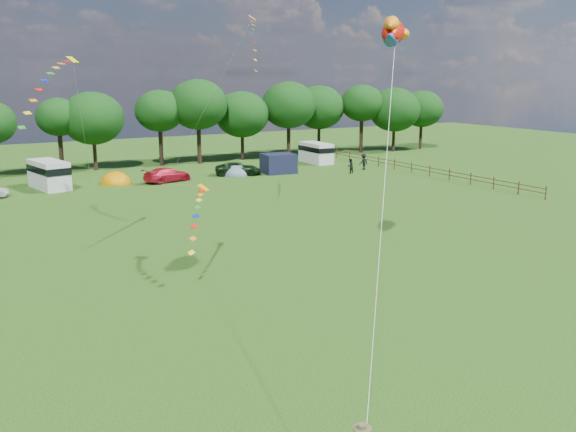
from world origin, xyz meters
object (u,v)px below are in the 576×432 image
car_c (167,175)px  walker_b (364,162)px  walker_a (350,166)px  tent_orange (116,184)px  tent_greyblue (235,175)px  campervan_c (49,174)px  campervan_d (316,152)px  fish_kite (393,32)px  car_d (238,169)px

car_c → walker_b: (22.53, -3.22, 0.20)m
car_c → walker_b: walker_b is taller
car_c → walker_a: walker_a is taller
tent_orange → tent_greyblue: (12.84, -0.90, 0.00)m
walker_a → campervan_c: bearing=-21.9°
campervan_d → fish_kite: size_ratio=1.59×
walker_a → walker_b: 3.20m
tent_greyblue → walker_b: walker_b is taller
car_c → walker_a: size_ratio=2.97×
tent_orange → walker_b: walker_b is taller
tent_greyblue → walker_a: walker_a is taller
tent_greyblue → fish_kite: size_ratio=1.08×
campervan_d → walker_b: size_ratio=2.76×
tent_orange → campervan_c: bearing=176.4°
tent_greyblue → walker_b: size_ratio=1.88×
car_c → tent_orange: (-4.95, 1.51, -0.72)m
walker_a → fish_kite: bearing=48.0°
tent_greyblue → car_c: bearing=-175.5°
car_c → fish_kite: (0.66, -34.96, 12.32)m
car_d → tent_orange: size_ratio=1.48×
car_d → walker_a: size_ratio=3.07×
tent_greyblue → fish_kite: (-7.23, -35.57, 13.04)m
walker_a → tent_greyblue: bearing=-33.9°
campervan_c → walker_b: campervan_c is taller
campervan_d → car_d: bearing=108.8°
walker_a → walker_b: (2.87, 1.40, 0.11)m
walker_b → tent_orange: bearing=-19.1°
car_c → tent_greyblue: 7.95m
campervan_d → tent_orange: (-25.87, -3.06, -1.33)m
campervan_c → walker_b: size_ratio=3.15×
campervan_d → walker_b: 7.96m
tent_greyblue → tent_orange: bearing=176.0°
tent_greyblue → car_d: bearing=-19.2°
fish_kite → walker_b: fish_kite is taller
fish_kite → walker_b: bearing=10.0°
fish_kite → walker_a: bearing=12.5°
walker_b → car_c: bearing=-17.5°
walker_a → car_d: bearing=-34.1°
car_d → campervan_c: (-19.50, 1.42, 0.77)m
car_d → walker_a: bearing=-91.1°
campervan_c → tent_greyblue: size_ratio=1.68×
tent_orange → fish_kite: 39.14m
car_d → fish_kite: 38.30m
car_c → tent_orange: 5.22m
tent_orange → car_c: bearing=-17.0°
car_d → tent_greyblue: (-0.35, 0.12, -0.67)m
car_c → walker_b: bearing=-112.9°
tent_orange → fish_kite: bearing=-81.3°
campervan_d → walker_b: campervan_d is taller
car_d → tent_greyblue: size_ratio=1.45×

